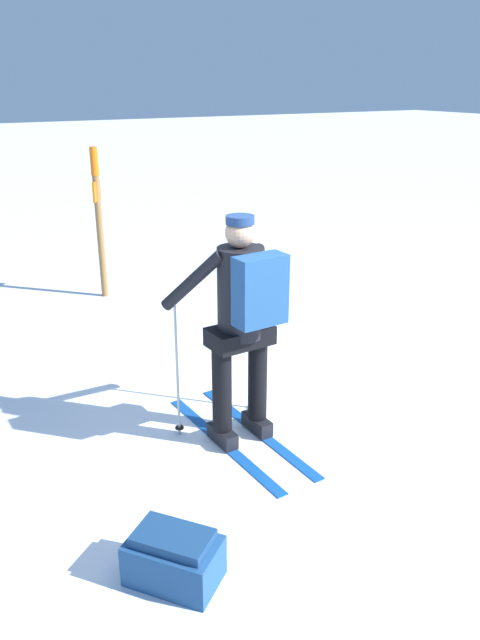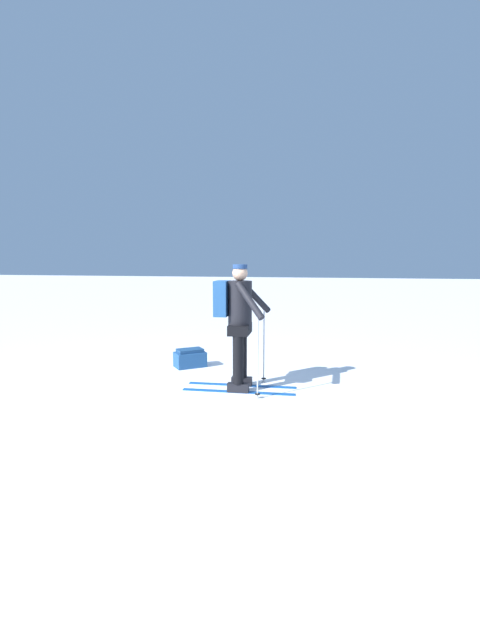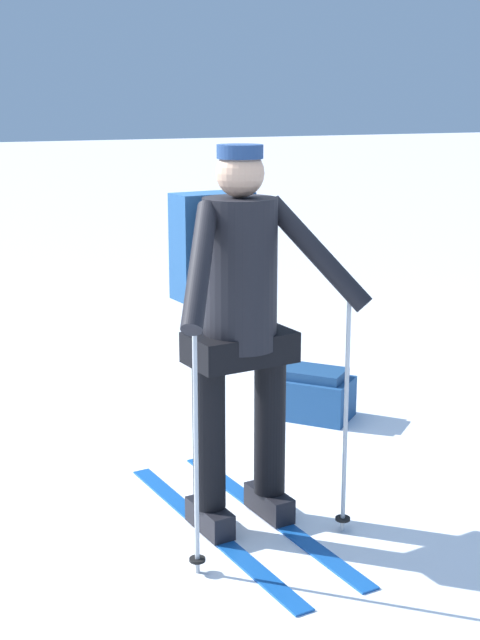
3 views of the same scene
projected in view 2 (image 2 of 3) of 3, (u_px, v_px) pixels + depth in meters
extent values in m
plane|color=white|center=(190.00, 397.00, 5.78)|extent=(80.00, 80.00, 0.00)
cube|color=#144C9E|center=(242.00, 385.00, 6.31)|extent=(1.60, 0.18, 0.01)
cube|color=black|center=(242.00, 381.00, 6.30)|extent=(0.31, 0.13, 0.12)
cylinder|color=black|center=(242.00, 352.00, 6.24)|extent=(0.15, 0.15, 0.74)
cube|color=#144C9E|center=(238.00, 392.00, 5.99)|extent=(1.60, 0.18, 0.01)
cube|color=black|center=(238.00, 387.00, 5.98)|extent=(0.31, 0.13, 0.12)
cylinder|color=black|center=(238.00, 357.00, 5.92)|extent=(0.15, 0.15, 0.74)
cube|color=black|center=(240.00, 329.00, 6.03)|extent=(0.31, 0.49, 0.14)
cylinder|color=black|center=(240.00, 305.00, 5.98)|extent=(0.33, 0.33, 0.68)
sphere|color=tan|center=(240.00, 273.00, 5.92)|extent=(0.21, 0.21, 0.21)
cylinder|color=navy|center=(240.00, 267.00, 5.90)|extent=(0.20, 0.20, 0.06)
cube|color=navy|center=(222.00, 298.00, 6.01)|extent=(0.20, 0.38, 0.49)
cylinder|color=#B2B7BC|center=(264.00, 345.00, 6.39)|extent=(0.02, 0.02, 1.16)
cylinder|color=black|center=(264.00, 378.00, 6.47)|extent=(0.07, 0.07, 0.01)
cylinder|color=black|center=(255.00, 297.00, 6.22)|extent=(0.45, 0.39, 0.49)
cylinder|color=#B2B7BC|center=(258.00, 356.00, 5.65)|extent=(0.02, 0.02, 1.16)
cylinder|color=black|center=(257.00, 394.00, 5.72)|extent=(0.07, 0.07, 0.01)
cylinder|color=black|center=(250.00, 301.00, 5.65)|extent=(0.47, 0.36, 0.49)
cube|color=navy|center=(190.00, 359.00, 7.40)|extent=(0.60, 0.57, 0.26)
cube|color=navy|center=(190.00, 350.00, 7.38)|extent=(0.50, 0.47, 0.06)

